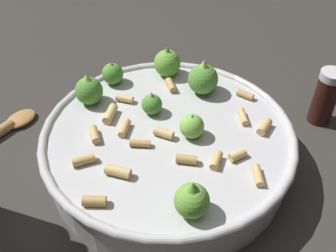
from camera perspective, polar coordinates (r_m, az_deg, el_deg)
The scene contains 3 objects.
ground_plane at distance 0.55m, azimuth -0.00°, elevation -5.27°, with size 2.40×2.40×0.00m, color #2D2B28.
cooking_pan at distance 0.52m, azimuth -0.06°, elevation -2.34°, with size 0.34×0.34×0.11m.
pepper_shaker at distance 0.63m, azimuth 22.66°, elevation 4.07°, with size 0.04×0.04×0.09m.
Camera 1 is at (0.33, 0.19, 0.40)m, focal length 40.42 mm.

